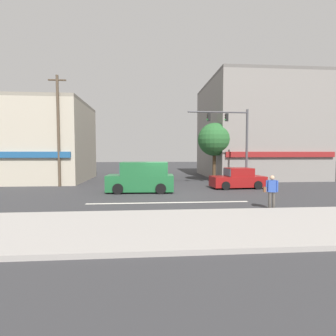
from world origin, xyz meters
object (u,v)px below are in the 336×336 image
utility_pole_near_left (58,129)px  van_parked_curbside (142,178)px  sedan_crossing_leftbound (238,179)px  street_tree (214,140)px  pedestrian_foreground_with_bag (271,190)px  sedan_crossing_center (151,174)px  traffic_light_mast (235,135)px

utility_pole_near_left → van_parked_curbside: utility_pole_near_left is taller
utility_pole_near_left → sedan_crossing_leftbound: utility_pole_near_left is taller
sedan_crossing_leftbound → van_parked_curbside: 7.56m
street_tree → pedestrian_foreground_with_bag: (-0.39, -12.26, -3.04)m
sedan_crossing_leftbound → van_parked_curbside: bearing=-169.2°
sedan_crossing_leftbound → sedan_crossing_center: 8.61m
pedestrian_foreground_with_bag → sedan_crossing_leftbound: bearing=82.2°
utility_pole_near_left → pedestrian_foreground_with_bag: utility_pole_near_left is taller
traffic_light_mast → sedan_crossing_center: traffic_light_mast is taller
traffic_light_mast → sedan_crossing_center: bearing=144.6°
street_tree → van_parked_curbside: 9.57m
traffic_light_mast → van_parked_curbside: size_ratio=1.32×
utility_pole_near_left → traffic_light_mast: utility_pole_near_left is taller
street_tree → utility_pole_near_left: utility_pole_near_left is taller
sedan_crossing_center → traffic_light_mast: bearing=-35.4°
traffic_light_mast → pedestrian_foreground_with_bag: (-1.01, -8.27, -3.22)m
utility_pole_near_left → pedestrian_foreground_with_bag: bearing=-36.9°
sedan_crossing_leftbound → sedan_crossing_center: bearing=141.0°
van_parked_curbside → pedestrian_foreground_with_bag: (6.38, -6.18, -0.05)m
utility_pole_near_left → van_parked_curbside: 8.52m
traffic_light_mast → sedan_crossing_center: size_ratio=1.48×
utility_pole_near_left → traffic_light_mast: bearing=-6.4°
sedan_crossing_center → van_parked_curbside: 6.87m
traffic_light_mast → van_parked_curbside: bearing=-164.2°
traffic_light_mast → utility_pole_near_left: bearing=173.6°
street_tree → utility_pole_near_left: 13.76m
traffic_light_mast → sedan_crossing_leftbound: traffic_light_mast is taller
sedan_crossing_leftbound → pedestrian_foreground_with_bag: bearing=-97.8°
sedan_crossing_center → pedestrian_foreground_with_bag: pedestrian_foreground_with_bag is taller
traffic_light_mast → sedan_crossing_leftbound: bearing=-87.6°
sedan_crossing_leftbound → street_tree: bearing=98.0°
utility_pole_near_left → van_parked_curbside: size_ratio=1.92×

